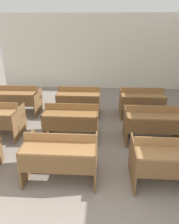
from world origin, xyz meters
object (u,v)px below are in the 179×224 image
Objects in this scene: bench_third_right at (142,101)px; bench_second_right at (152,122)px; bench_second_center at (72,120)px; bench_third_center at (79,100)px; bench_front_center at (61,155)px; bench_front_right at (170,159)px; bench_third_left at (18,98)px.

bench_second_right is at bearing -89.57° from bench_third_right.
bench_second_center and bench_third_center have the same top height.
bench_front_center and bench_third_center have the same top height.
bench_third_right is (-0.01, 2.72, 0.00)m from bench_front_right.
bench_front_right is 1.00× the size of bench_third_left.
bench_second_center is at bearing -90.44° from bench_third_center.
bench_second_right is (1.69, 1.34, 0.00)m from bench_front_center.
bench_front_right is at bearing -90.05° from bench_second_right.
bench_front_right is 1.36m from bench_second_right.
bench_front_right is at bearing -38.54° from bench_third_left.
bench_second_right is (0.00, 1.36, 0.00)m from bench_front_right.
bench_third_left is at bearing 122.42° from bench_front_center.
bench_second_center is at bearing -38.34° from bench_third_left.
bench_third_left and bench_third_center have the same top height.
bench_front_right is 3.20m from bench_third_center.
bench_second_center is 1.00× the size of bench_third_center.
bench_front_right is 1.00× the size of bench_third_right.
bench_third_left is (-1.71, 2.69, 0.00)m from bench_front_center.
bench_second_right and bench_third_center have the same top height.
bench_front_center and bench_second_center have the same top height.
bench_third_right is (1.68, 2.70, 0.00)m from bench_front_center.
bench_front_center is 3.18m from bench_third_right.
bench_front_center is at bearing -121.91° from bench_third_right.
bench_third_left and bench_third_right have the same top height.
bench_front_center is 3.18m from bench_third_left.
bench_second_right is (1.71, -0.01, 0.00)m from bench_second_center.
bench_third_center is (-0.01, 2.69, 0.00)m from bench_front_center.
bench_second_right is at bearing -0.41° from bench_second_center.
bench_second_right and bench_third_left have the same top height.
bench_second_center is at bearing -141.60° from bench_third_right.
bench_front_right is 1.00× the size of bench_second_center.
bench_second_center is 1.00× the size of bench_second_right.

